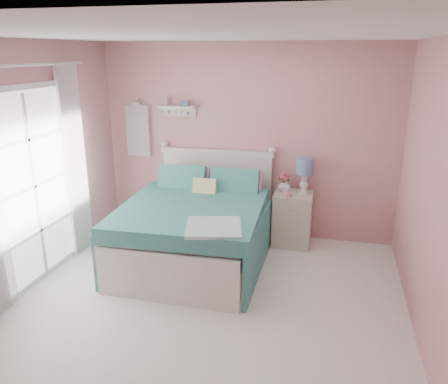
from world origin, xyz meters
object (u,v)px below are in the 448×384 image
at_px(bed, 196,229).
at_px(table_lamp, 305,169).
at_px(nightstand, 292,219).
at_px(vase, 284,185).
at_px(teacup, 288,194).

xyz_separation_m(bed, table_lamp, (1.21, 0.83, 0.63)).
height_order(nightstand, vase, vase).
height_order(bed, table_lamp, bed).
xyz_separation_m(nightstand, table_lamp, (0.12, 0.07, 0.67)).
bearing_deg(table_lamp, nightstand, -150.65).
distance_m(nightstand, teacup, 0.42).
bearing_deg(bed, vase, 38.11).
bearing_deg(teacup, bed, -148.94).
relative_size(table_lamp, vase, 2.73).
relative_size(nightstand, table_lamp, 1.55).
distance_m(vase, teacup, 0.22).
distance_m(bed, table_lamp, 1.60).
bearing_deg(table_lamp, vase, -176.47).
bearing_deg(teacup, vase, 111.72).
distance_m(bed, teacup, 1.25).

